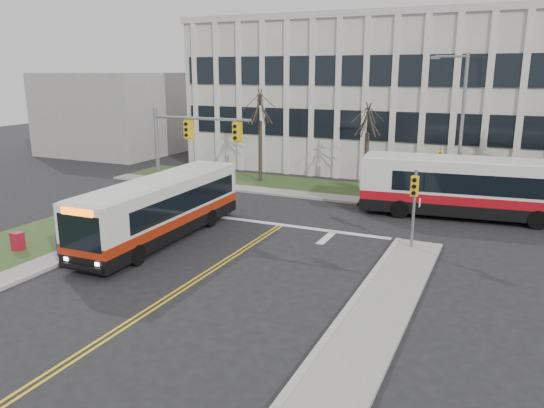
{
  "coord_description": "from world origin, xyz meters",
  "views": [
    {
      "loc": [
        11.07,
        -17.31,
        8.19
      ],
      "look_at": [
        0.87,
        5.04,
        2.0
      ],
      "focal_mm": 35.0,
      "sensor_mm": 36.0,
      "label": 1
    }
  ],
  "objects": [
    {
      "name": "sidewalk_east",
      "position": [
        7.5,
        -5.0,
        0.07
      ],
      "size": [
        2.0,
        26.0,
        0.14
      ],
      "primitive_type": "cube",
      "color": "#9E9B93",
      "rests_on": "ground"
    },
    {
      "name": "building_lawn",
      "position": [
        5.0,
        18.0,
        0.06
      ],
      "size": [
        44.0,
        5.0,
        0.12
      ],
      "primitive_type": "cube",
      "color": "#2E441D",
      "rests_on": "ground"
    },
    {
      "name": "building_annex",
      "position": [
        -26.0,
        26.0,
        4.0
      ],
      "size": [
        12.0,
        12.0,
        8.0
      ],
      "primitive_type": "cube",
      "color": "#9E9B93",
      "rests_on": "ground"
    },
    {
      "name": "signal_pole_far",
      "position": [
        7.2,
        15.4,
        2.5
      ],
      "size": [
        0.34,
        0.39,
        3.8
      ],
      "color": "slate",
      "rests_on": "ground"
    },
    {
      "name": "tree_left",
      "position": [
        -6.0,
        18.0,
        5.51
      ],
      "size": [
        1.8,
        1.8,
        7.7
      ],
      "color": "#42352B",
      "rests_on": "ground"
    },
    {
      "name": "streetlight",
      "position": [
        8.03,
        16.2,
        5.19
      ],
      "size": [
        2.15,
        0.25,
        9.2
      ],
      "color": "slate",
      "rests_on": "ground"
    },
    {
      "name": "ground",
      "position": [
        0.0,
        0.0,
        0.0
      ],
      "size": [
        120.0,
        120.0,
        0.0
      ],
      "primitive_type": "plane",
      "color": "black",
      "rests_on": "ground"
    },
    {
      "name": "sidewalk_cross",
      "position": [
        5.0,
        15.2,
        0.07
      ],
      "size": [
        44.0,
        1.6,
        0.14
      ],
      "primitive_type": "cube",
      "color": "#9E9B93",
      "rests_on": "ground"
    },
    {
      "name": "signal_pole_near",
      "position": [
        7.2,
        6.9,
        2.5
      ],
      "size": [
        0.34,
        0.39,
        3.8
      ],
      "color": "slate",
      "rests_on": "ground"
    },
    {
      "name": "bus_cross",
      "position": [
        9.41,
        14.0,
        1.68
      ],
      "size": [
        12.82,
        4.07,
        3.36
      ],
      "primitive_type": null,
      "rotation": [
        0.0,
        0.0,
        -1.46
      ],
      "color": "silver",
      "rests_on": "ground"
    },
    {
      "name": "office_building",
      "position": [
        5.0,
        30.0,
        6.0
      ],
      "size": [
        40.0,
        16.0,
        12.0
      ],
      "primitive_type": "cube",
      "color": "silver",
      "rests_on": "ground"
    },
    {
      "name": "tree_mid",
      "position": [
        2.0,
        18.2,
        4.88
      ],
      "size": [
        1.8,
        1.8,
        6.82
      ],
      "color": "#42352B",
      "rests_on": "ground"
    },
    {
      "name": "newspaper_box_red",
      "position": [
        -9.34,
        -0.96,
        0.47
      ],
      "size": [
        0.54,
        0.49,
        0.95
      ],
      "primitive_type": "cube",
      "rotation": [
        0.0,
        0.0,
        -0.09
      ],
      "color": "maroon",
      "rests_on": "ground"
    },
    {
      "name": "mast_arm_signal",
      "position": [
        -5.62,
        7.16,
        4.26
      ],
      "size": [
        6.11,
        0.38,
        6.2
      ],
      "color": "slate",
      "rests_on": "ground"
    },
    {
      "name": "directory_sign",
      "position": [
        2.5,
        17.5,
        1.17
      ],
      "size": [
        1.5,
        0.12,
        2.0
      ],
      "color": "slate",
      "rests_on": "ground"
    },
    {
      "name": "newspaper_box_blue",
      "position": [
        -6.8,
        -0.65,
        0.47
      ],
      "size": [
        0.56,
        0.51,
        0.95
      ],
      "primitive_type": "cube",
      "rotation": [
        0.0,
        0.0,
        -0.13
      ],
      "color": "navy",
      "rests_on": "ground"
    },
    {
      "name": "bus_main",
      "position": [
        -4.42,
        3.46,
        1.51
      ],
      "size": [
        2.74,
        11.36,
        3.01
      ],
      "primitive_type": null,
      "rotation": [
        0.0,
        0.0,
        0.03
      ],
      "color": "silver",
      "rests_on": "ground"
    }
  ]
}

